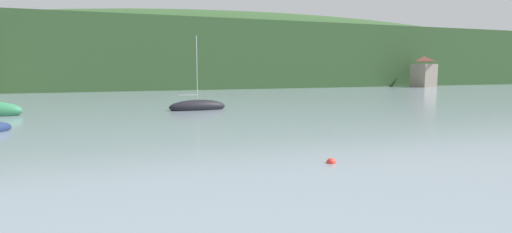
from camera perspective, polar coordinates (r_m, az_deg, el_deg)
The scene contains 4 objects.
wooded_hillside at distance 118.38m, azimuth -6.27°, elevation 7.67°, with size 352.00×49.16×33.03m.
shore_building_central at distance 110.91m, azimuth 22.46°, elevation 5.78°, with size 4.08×5.59×7.70m.
sailboat_far_4 at distance 46.16m, azimuth -8.20°, elevation 1.38°, with size 6.48×2.11×8.71m.
mooring_buoy_near at distance 20.50m, azimuth 10.51°, elevation -6.42°, with size 0.49×0.49×0.49m, color red.
Camera 1 is at (-10.40, 13.64, 4.63)m, focal length 28.50 mm.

